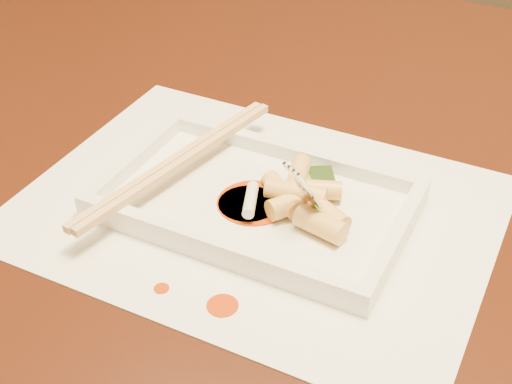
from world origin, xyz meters
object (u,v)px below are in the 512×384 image
at_px(chopstick_a, 174,160).
at_px(placemat, 256,209).
at_px(table, 233,210).
at_px(plate_base, 256,205).
at_px(fork, 346,138).

bearing_deg(chopstick_a, placemat, 0.00).
height_order(table, placemat, placemat).
relative_size(table, placemat, 3.50).
distance_m(plate_base, chopstick_a, 0.08).
distance_m(plate_base, fork, 0.11).
xyz_separation_m(placemat, plate_base, (-0.00, -0.00, 0.00)).
relative_size(table, plate_base, 5.38).
bearing_deg(fork, placemat, -165.58).
distance_m(table, placemat, 0.17).
distance_m(table, plate_base, 0.17).
relative_size(placemat, chopstick_a, 1.63).
xyz_separation_m(table, fork, (0.15, -0.08, 0.18)).
xyz_separation_m(table, plate_base, (0.08, -0.10, 0.11)).
xyz_separation_m(chopstick_a, fork, (0.15, 0.02, 0.06)).
xyz_separation_m(plate_base, fork, (0.07, 0.02, 0.08)).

